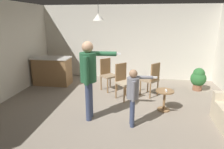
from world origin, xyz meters
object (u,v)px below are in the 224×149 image
Objects in this scene: potted_plant_corner at (198,78)px; person_child at (133,92)px; side_table_by_couch at (164,98)px; dining_chair_centre_back at (108,73)px; person_adult at (89,72)px; dining_chair_by_counter at (123,80)px; dining_chair_near_wall at (152,78)px; kitchen_counter at (52,71)px; spare_remote_on_table at (166,90)px.

person_child is at bearing -128.29° from potted_plant_corner.
dining_chair_centre_back is (-1.63, 1.27, 0.22)m from side_table_by_couch.
person_adult is 1.75× the size of dining_chair_by_counter.
dining_chair_near_wall is (1.43, 1.59, -0.54)m from person_adult.
side_table_by_couch is 1.98m from person_adult.
dining_chair_by_counter is (2.53, -0.91, 0.07)m from kitchen_counter.
dining_chair_by_counter reaches higher than side_table_by_couch.
potted_plant_corner is at bearing 53.27° from side_table_by_couch.
spare_remote_on_table is (3.62, -1.59, 0.06)m from kitchen_counter.
person_adult reaches higher than dining_chair_by_counter.
dining_chair_near_wall reaches higher than kitchen_counter.
kitchen_counter is 1.73× the size of potted_plant_corner.
dining_chair_by_counter is 1.29m from spare_remote_on_table.
person_child is 1.84m from dining_chair_near_wall.
person_child is at bearing 57.41° from dining_chair_by_counter.
person_adult is 1.91m from spare_remote_on_table.
dining_chair_by_counter is at bearing 149.32° from side_table_by_couch.
dining_chair_centre_back is 2.11m from spare_remote_on_table.
side_table_by_couch is 0.22m from spare_remote_on_table.
person_adult is 13.48× the size of spare_remote_on_table.
person_adult is 3.77m from potted_plant_corner.
person_child is at bearing -133.61° from spare_remote_on_table.
kitchen_counter is at bearing 118.59° from dining_chair_near_wall.
dining_chair_near_wall is (0.79, 0.29, 0.00)m from dining_chair_by_counter.
person_adult reaches higher than dining_chair_centre_back.
dining_chair_centre_back reaches higher than potted_plant_corner.
person_adult is at bearing -160.27° from spare_remote_on_table.
dining_chair_by_counter is (0.63, 1.30, -0.54)m from person_adult.
side_table_by_couch is at bearing 131.30° from person_child.
dining_chair_near_wall is at bearing 106.73° from side_table_by_couch.
person_adult is 2.41× the size of potted_plant_corner.
person_child is 1.23× the size of dining_chair_near_wall.
dining_chair_by_counter is 2.49m from potted_plant_corner.
kitchen_counter is 2.98m from person_adult.
kitchen_counter is 2.69m from dining_chair_by_counter.
person_adult is 2.01m from dining_chair_centre_back.
side_table_by_couch is 0.52× the size of dining_chair_by_counter.
side_table_by_couch is 2.08m from dining_chair_centre_back.
person_adult is 2.20m from dining_chair_near_wall.
spare_remote_on_table is at bearing 106.44° from person_adult.
spare_remote_on_table is (-1.19, -1.67, 0.14)m from potted_plant_corner.
dining_chair_centre_back is at bearing 141.44° from spare_remote_on_table.
dining_chair_by_counter is (-1.07, 0.64, 0.22)m from side_table_by_couch.
dining_chair_by_counter reaches higher than spare_remote_on_table.
spare_remote_on_table is (0.76, 0.80, -0.23)m from person_child.
kitchen_counter reaches higher than side_table_by_couch.
spare_remote_on_table is at bearing -123.77° from dining_chair_near_wall.
kitchen_counter is at bearing -64.99° from dining_chair_by_counter.
side_table_by_couch is 1.21m from person_child.
person_adult is at bearing 18.90° from dining_chair_by_counter.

